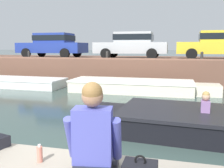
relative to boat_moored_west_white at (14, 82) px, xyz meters
name	(u,v)px	position (x,y,z in m)	size (l,w,h in m)	color
ground_plane	(119,109)	(6.40, -3.37, -0.23)	(400.00, 400.00, 0.00)	#384C47
far_quay_wall	(147,68)	(6.40, 4.85, 0.47)	(60.00, 6.00, 1.39)	brown
far_wall_coping	(141,59)	(6.40, 1.97, 1.20)	(60.00, 0.24, 0.08)	brown
boat_moored_west_white	(14,82)	(0.00, 0.00, 0.00)	(5.90, 1.88, 0.46)	white
boat_moored_central_cream	(137,86)	(6.51, -0.08, 0.04)	(6.67, 1.93, 0.55)	silver
car_leftmost_blue	(53,44)	(0.48, 3.51, 2.01)	(4.40, 2.09, 1.54)	#233893
car_left_inner_silver	(132,44)	(5.66, 3.51, 2.01)	(4.26, 2.00, 1.54)	#B7BABC
car_centre_yellow	(218,44)	(10.41, 3.51, 2.01)	(4.26, 2.01, 1.54)	yellow
mooring_bollard_west	(29,54)	(-0.40, 2.10, 1.40)	(0.15, 0.15, 0.44)	#2D2B28
mooring_bollard_mid	(107,55)	(4.49, 2.10, 1.40)	(0.15, 0.15, 0.44)	#2D2B28
mooring_bollard_east	(202,56)	(9.48, 2.10, 1.40)	(0.15, 0.15, 0.44)	#2D2B28
person_seated_right	(94,142)	(7.44, -9.18, 0.91)	(0.57, 0.57, 0.97)	#282833
bottle_drink	(40,154)	(6.74, -8.99, 0.63)	(0.06, 0.06, 0.20)	#E07F6B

